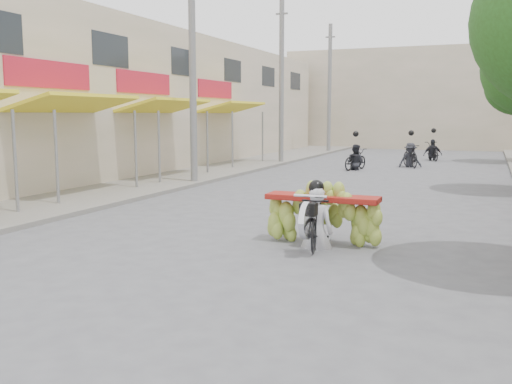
% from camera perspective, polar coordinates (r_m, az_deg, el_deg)
% --- Properties ---
extents(ground, '(120.00, 120.00, 0.00)m').
position_cam_1_polar(ground, '(7.29, -13.79, -11.98)').
color(ground, '#595A5F').
rests_on(ground, ground).
extents(sidewalk_left, '(4.00, 60.00, 0.12)m').
position_cam_1_polar(sidewalk_left, '(23.45, -6.15, 1.93)').
color(sidewalk_left, slate).
rests_on(sidewalk_left, ground).
extents(shophouse_row_left, '(9.77, 40.00, 6.00)m').
position_cam_1_polar(shophouse_row_left, '(25.28, -17.50, 8.72)').
color(shophouse_row_left, '#C3B49A').
rests_on(shophouse_row_left, ground).
extents(far_building, '(20.00, 6.00, 7.00)m').
position_cam_1_polar(far_building, '(43.73, 17.04, 8.86)').
color(far_building, '#C3B49A').
rests_on(far_building, ground).
extents(utility_pole_mid, '(0.60, 0.24, 8.00)m').
position_cam_1_polar(utility_pole_mid, '(19.99, -6.36, 12.31)').
color(utility_pole_mid, slate).
rests_on(utility_pole_mid, ground).
extents(utility_pole_far, '(0.60, 0.24, 8.00)m').
position_cam_1_polar(utility_pole_far, '(28.21, 2.56, 11.02)').
color(utility_pole_far, slate).
rests_on(utility_pole_far, ground).
extents(utility_pole_back, '(0.60, 0.24, 8.00)m').
position_cam_1_polar(utility_pole_back, '(36.80, 7.36, 10.21)').
color(utility_pole_back, slate).
rests_on(utility_pole_back, ground).
extents(banana_motorbike, '(2.20, 1.86, 2.12)m').
position_cam_1_polar(banana_motorbike, '(10.59, 6.34, -1.67)').
color(banana_motorbike, black).
rests_on(banana_motorbike, ground).
extents(bg_motorbike_a, '(1.06, 1.76, 1.95)m').
position_cam_1_polar(bg_motorbike_a, '(25.42, 9.90, 3.85)').
color(bg_motorbike_a, black).
rests_on(bg_motorbike_a, ground).
extents(bg_motorbike_b, '(1.31, 1.91, 1.95)m').
position_cam_1_polar(bg_motorbike_b, '(27.22, 15.20, 4.13)').
color(bg_motorbike_b, black).
rests_on(bg_motorbike_b, ground).
extents(bg_motorbike_c, '(1.18, 1.83, 1.95)m').
position_cam_1_polar(bg_motorbike_c, '(31.55, 17.29, 4.44)').
color(bg_motorbike_c, black).
rests_on(bg_motorbike_c, ground).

